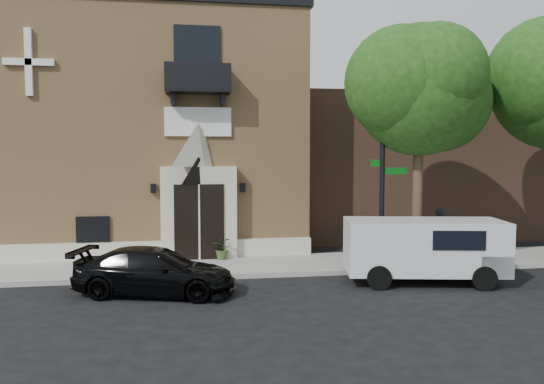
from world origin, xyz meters
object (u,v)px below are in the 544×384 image
Objects in this scene: street_sign at (383,174)px; pedestrian_near at (438,232)px; cargo_van at (430,248)px; dumpster at (438,244)px; fire_hydrant at (406,253)px; black_sedan at (155,271)px.

street_sign reaches higher than pedestrian_near.
street_sign is 3.56m from pedestrian_near.
street_sign reaches higher than cargo_van.
street_sign is 3.15m from dumpster.
cargo_van is 0.80× the size of street_sign.
fire_hydrant is 0.50× the size of pedestrian_near.
street_sign is 2.70m from fire_hydrant.
dumpster is at bearing -62.34° from black_sedan.
street_sign is (7.09, 1.93, 2.52)m from black_sedan.
street_sign is at bearing -153.57° from dumpster.
cargo_van is 2.26× the size of dumpster.
cargo_van is (7.87, 0.08, 0.41)m from black_sedan.
fire_hydrant is at bearing -145.04° from dumpster.
street_sign is 2.81× the size of dumpster.
cargo_van reaches higher than black_sedan.
cargo_van reaches higher than dumpster.
pedestrian_near reaches higher than cargo_van.
black_sedan is 9.38m from dumpster.
black_sedan is 5.08× the size of fire_hydrant.
fire_hydrant is (-0.01, 1.72, -0.47)m from cargo_van.
pedestrian_near is (1.78, 3.07, -0.03)m from cargo_van.
fire_hydrant is at bearing 38.56° from pedestrian_near.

